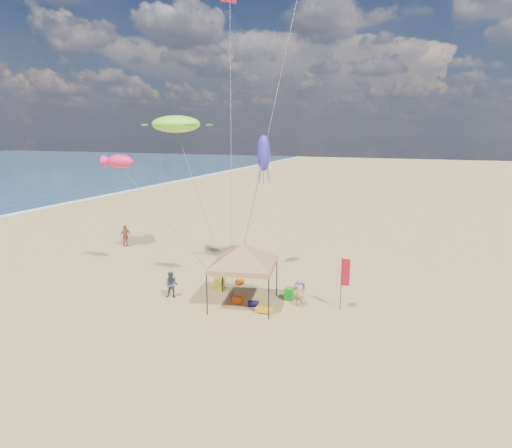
% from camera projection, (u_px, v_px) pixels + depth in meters
% --- Properties ---
extents(ground, '(280.00, 280.00, 0.00)m').
position_uv_depth(ground, '(237.00, 304.00, 24.14)').
color(ground, tan).
rests_on(ground, ground).
extents(canopy_tent, '(6.49, 6.49, 4.08)m').
position_uv_depth(canopy_tent, '(243.00, 246.00, 23.36)').
color(canopy_tent, black).
rests_on(canopy_tent, ground).
extents(feather_flag, '(0.45, 0.04, 2.96)m').
position_uv_depth(feather_flag, '(344.00, 275.00, 22.91)').
color(feather_flag, black).
rests_on(feather_flag, ground).
extents(cooler_red, '(0.54, 0.38, 0.38)m').
position_uv_depth(cooler_red, '(238.00, 300.00, 24.28)').
color(cooler_red, '#CF4D10').
rests_on(cooler_red, ground).
extents(cooler_blue, '(0.54, 0.38, 0.38)m').
position_uv_depth(cooler_blue, '(300.00, 287.00, 26.30)').
color(cooler_blue, '#171DBE').
rests_on(cooler_blue, ground).
extents(bag_navy, '(0.69, 0.54, 0.36)m').
position_uv_depth(bag_navy, '(253.00, 304.00, 23.76)').
color(bag_navy, '#100E3E').
rests_on(bag_navy, ground).
extents(bag_orange, '(0.54, 0.69, 0.36)m').
position_uv_depth(bag_orange, '(240.00, 282.00, 27.22)').
color(bag_orange, '#FF4F0E').
rests_on(bag_orange, ground).
extents(chair_green, '(0.50, 0.50, 0.70)m').
position_uv_depth(chair_green, '(289.00, 294.00, 24.73)').
color(chair_green, '#1A911E').
rests_on(chair_green, ground).
extents(chair_yellow, '(0.50, 0.50, 0.70)m').
position_uv_depth(chair_yellow, '(219.00, 284.00, 26.32)').
color(chair_yellow, '#B9CA16').
rests_on(chair_yellow, ground).
extents(crate_grey, '(0.34, 0.30, 0.28)m').
position_uv_depth(crate_grey, '(263.00, 310.00, 22.95)').
color(crate_grey, slate).
rests_on(crate_grey, ground).
extents(beach_cart, '(0.90, 0.50, 0.24)m').
position_uv_depth(beach_cart, '(265.00, 309.00, 22.95)').
color(beach_cart, gold).
rests_on(beach_cart, ground).
extents(person_near_a, '(0.60, 0.42, 1.59)m').
position_uv_depth(person_near_a, '(299.00, 293.00, 23.71)').
color(person_near_a, tan).
rests_on(person_near_a, ground).
extents(person_near_b, '(0.90, 0.78, 1.58)m').
position_uv_depth(person_near_b, '(172.00, 285.00, 24.91)').
color(person_near_b, '#383F4D').
rests_on(person_near_b, ground).
extents(person_near_c, '(1.02, 0.62, 1.52)m').
position_uv_depth(person_near_c, '(234.00, 259.00, 30.03)').
color(person_near_c, beige).
rests_on(person_near_c, ground).
extents(person_far_a, '(0.77, 1.15, 1.81)m').
position_uv_depth(person_far_a, '(125.00, 236.00, 36.14)').
color(person_far_a, '#9A5D3B').
rests_on(person_far_a, ground).
extents(turtle_kite, '(3.64, 3.02, 1.14)m').
position_uv_depth(turtle_kite, '(176.00, 124.00, 28.89)').
color(turtle_kite, '#94FF35').
rests_on(turtle_kite, ground).
extents(fish_kite, '(2.12, 1.46, 0.86)m').
position_uv_depth(fish_kite, '(120.00, 161.00, 26.80)').
color(fish_kite, '#FF1F62').
rests_on(fish_kite, ground).
extents(squid_kite, '(1.18, 1.18, 2.33)m').
position_uv_depth(squid_kite, '(264.00, 153.00, 27.93)').
color(squid_kite, '#3728B5').
rests_on(squid_kite, ground).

